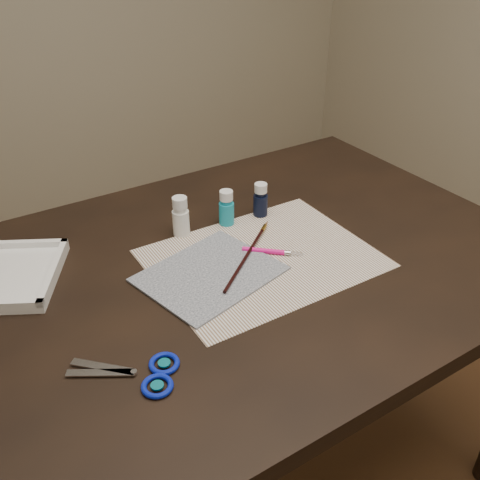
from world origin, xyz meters
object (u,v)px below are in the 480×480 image
paper (262,258)px  palette_tray (1,275)px  canvas (210,274)px  scissors (122,375)px  paint_bottle_white (181,216)px  paint_bottle_navy (261,200)px  paint_bottle_cyan (226,208)px

paper → palette_tray: size_ratio=2.09×
canvas → scissors: bearing=-147.1°
paint_bottle_white → scissors: 0.45m
paper → palette_tray: palette_tray is taller
paper → palette_tray: (-0.50, 0.22, 0.01)m
paint_bottle_navy → scissors: size_ratio=0.42×
paint_bottle_navy → paint_bottle_cyan: bearing=174.9°
paint_bottle_white → canvas: bearing=-98.3°
paint_bottle_cyan → paper: bearing=-93.8°
scissors → paint_bottle_navy: bearing=-115.3°
palette_tray → paint_bottle_cyan: bearing=-5.8°
paint_bottle_cyan → paint_bottle_navy: size_ratio=1.03×
paper → scissors: size_ratio=2.33×
canvas → paint_bottle_navy: bearing=33.6°
paint_bottle_navy → paper: bearing=-122.7°
paper → scissors: bearing=-157.4°
paint_bottle_cyan → paint_bottle_navy: 0.09m
paper → paint_bottle_navy: paint_bottle_navy is taller
scissors → palette_tray: 0.40m
paint_bottle_cyan → paint_bottle_navy: paint_bottle_cyan is taller
paint_bottle_cyan → scissors: bearing=-140.4°
paint_bottle_white → paint_bottle_navy: paint_bottle_white is taller
paint_bottle_cyan → scissors: size_ratio=0.44×
paint_bottle_cyan → palette_tray: size_ratio=0.39×
scissors → paint_bottle_cyan: bearing=-108.9°
paint_bottle_cyan → scissors: 0.52m
paper → paint_bottle_navy: size_ratio=5.48×
paint_bottle_cyan → palette_tray: bearing=174.2°
paper → palette_tray: 0.54m
paint_bottle_white → paint_bottle_cyan: paint_bottle_white is taller
palette_tray → canvas: bearing=-30.1°
paper → paint_bottle_white: 0.22m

